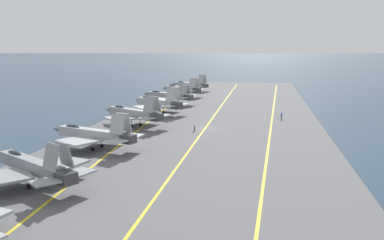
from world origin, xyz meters
TOP-DOWN VIEW (x-y plane):
  - ground_plane at (0.00, 0.00)m, footprint 2000.00×2000.00m
  - carrier_deck at (0.00, 0.00)m, footprint 217.54×47.65m
  - deck_stripe_foul_line at (0.00, -13.10)m, footprint 195.64×8.37m
  - deck_stripe_centerline at (0.00, 0.00)m, footprint 195.78×0.36m
  - deck_stripe_edge_line at (0.00, 13.10)m, footprint 195.57×9.89m
  - parked_jet_second at (-37.98, 15.42)m, footprint 13.50×16.44m
  - parked_jet_third at (-20.20, 15.52)m, footprint 12.03×17.27m
  - parked_jet_fourth at (-0.94, 15.07)m, footprint 13.20×16.44m
  - parked_jet_fifth at (15.76, 14.27)m, footprint 13.32×15.61m
  - parked_jet_sixth at (32.69, 15.61)m, footprint 13.29×17.25m
  - parked_jet_seventh at (50.53, 15.32)m, footprint 12.16×15.38m
  - parked_jet_eighth at (68.47, 15.51)m, footprint 13.38×15.91m
  - crew_white_vest at (-2.99, 1.74)m, footprint 0.41×0.46m
  - crew_blue_vest at (12.33, -15.69)m, footprint 0.34×0.43m

SIDE VIEW (x-z plane):
  - ground_plane at x=0.00m, z-range 0.00..0.00m
  - carrier_deck at x=0.00m, z-range 0.00..0.40m
  - deck_stripe_foul_line at x=0.00m, z-range 0.40..0.41m
  - deck_stripe_centerline at x=0.00m, z-range 0.40..0.41m
  - deck_stripe_edge_line at x=0.00m, z-range 0.40..0.41m
  - crew_blue_vest at x=12.33m, z-range 0.48..2.17m
  - crew_white_vest at x=-2.99m, z-range 0.49..2.24m
  - parked_jet_eighth at x=68.47m, z-range -0.50..5.87m
  - parked_jet_second at x=-37.98m, z-range -0.27..5.83m
  - parked_jet_sixth at x=32.69m, z-range -0.11..5.72m
  - parked_jet_seventh at x=50.53m, z-range -0.37..6.09m
  - parked_jet_third at x=-20.20m, z-range -0.29..6.02m
  - parked_jet_fifth at x=15.76m, z-range -0.36..6.52m
  - parked_jet_fourth at x=-0.94m, z-range -0.22..6.52m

